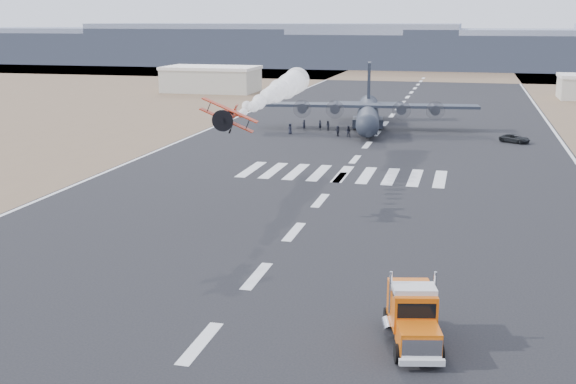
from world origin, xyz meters
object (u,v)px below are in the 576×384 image
at_px(hangar_left, 211,79).
at_px(support_vehicle, 515,138).
at_px(aerobatic_biplane, 228,116).
at_px(transport_aircraft, 368,112).
at_px(crew_h, 348,131).
at_px(crew_d, 360,130).
at_px(crew_a, 304,125).
at_px(crew_e, 290,129).
at_px(crew_f, 338,131).
at_px(crew_g, 320,125).
at_px(crew_b, 328,126).
at_px(semi_truck, 413,315).
at_px(crew_c, 377,129).

bearing_deg(hangar_left, support_vehicle, -41.26).
relative_size(hangar_left, aerobatic_biplane, 4.60).
height_order(transport_aircraft, crew_h, transport_aircraft).
relative_size(transport_aircraft, crew_d, 21.50).
xyz_separation_m(aerobatic_biplane, crew_d, (4.78, 54.16, -9.07)).
height_order(crew_a, crew_d, crew_d).
xyz_separation_m(support_vehicle, crew_d, (-24.75, 1.64, 0.22)).
height_order(crew_e, crew_h, crew_h).
bearing_deg(crew_e, crew_f, 23.68).
bearing_deg(crew_g, support_vehicle, -62.58).
height_order(aerobatic_biplane, transport_aircraft, aerobatic_biplane).
xyz_separation_m(transport_aircraft, crew_a, (-10.61, -4.57, -1.96)).
height_order(crew_a, crew_e, crew_e).
bearing_deg(crew_f, support_vehicle, 57.06).
relative_size(support_vehicle, crew_a, 2.73).
bearing_deg(crew_b, crew_f, -9.18).
xyz_separation_m(crew_d, crew_g, (-7.64, 3.90, -0.02)).
distance_m(hangar_left, semi_truck, 155.75).
bearing_deg(crew_d, crew_b, -8.66).
relative_size(crew_e, crew_g, 1.04).
height_order(crew_a, crew_h, crew_h).
relative_size(semi_truck, crew_c, 4.52).
bearing_deg(crew_a, crew_g, 134.61).
bearing_deg(crew_a, aerobatic_biplane, 42.90).
xyz_separation_m(hangar_left, crew_g, (41.83, -59.55, -2.55)).
distance_m(aerobatic_biplane, crew_e, 53.62).
xyz_separation_m(support_vehicle, crew_c, (-22.00, 2.55, 0.26)).
distance_m(aerobatic_biplane, crew_f, 52.84).
distance_m(crew_b, crew_f, 6.21).
relative_size(crew_b, crew_d, 0.97).
relative_size(support_vehicle, crew_c, 2.59).
relative_size(aerobatic_biplane, crew_b, 3.10).
bearing_deg(crew_f, crew_b, 172.50).
distance_m(transport_aircraft, crew_a, 11.72).
height_order(aerobatic_biplane, crew_a, aerobatic_biplane).
distance_m(crew_e, crew_f, 8.24).
bearing_deg(crew_d, aerobatic_biplane, 105.36).
bearing_deg(semi_truck, transport_aircraft, 86.58).
bearing_deg(crew_h, transport_aircraft, -105.66).
bearing_deg(aerobatic_biplane, crew_a, 92.79).
bearing_deg(crew_e, crew_h, 21.38).
xyz_separation_m(crew_d, crew_e, (-11.67, -1.76, 0.01)).
bearing_deg(crew_a, hangar_left, -109.67).
distance_m(support_vehicle, crew_a, 35.60).
relative_size(crew_b, crew_g, 1.00).
bearing_deg(crew_a, crew_d, 108.59).
height_order(hangar_left, crew_f, hangar_left).
xyz_separation_m(crew_c, crew_e, (-14.42, -2.66, -0.02)).
relative_size(crew_c, crew_f, 1.07).
bearing_deg(crew_g, crew_a, 134.47).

